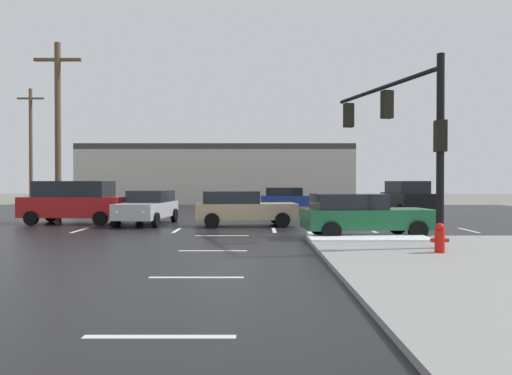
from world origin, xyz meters
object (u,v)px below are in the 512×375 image
Objects in this scene: sedan_green at (363,214)px; sedan_silver at (150,206)px; sedan_tan at (243,208)px; suv_black at (408,196)px; fire_hydrant at (441,238)px; suv_red at (76,201)px; utility_pole_distant at (32,145)px; traffic_signal_mast at (405,123)px; sedan_blue at (293,198)px; utility_pole_far at (59,129)px.

sedan_silver is at bearing 141.17° from sedan_green.
suv_black is at bearing 35.61° from sedan_tan.
suv_red is at bearing 142.39° from fire_hydrant.
sedan_green is 0.49× the size of utility_pole_distant.
traffic_signal_mast is 1.38× the size of sedan_silver.
suv_black is (4.71, 15.19, -2.84)m from traffic_signal_mast.
sedan_blue is at bearing 47.72° from suv_red.
utility_pole_far is (-11.72, -10.91, 3.62)m from sedan_blue.
utility_pole_far is at bearing 144.65° from fire_hydrant.
sedan_blue is at bearing 42.94° from utility_pole_far.
suv_black is (10.10, 8.85, 0.24)m from sedan_tan.
fire_hydrant is 14.30m from sedan_silver.
sedan_green is at bearing 103.74° from fire_hydrant.
suv_black is 0.51× the size of utility_pole_distant.
sedan_blue is at bearing -17.89° from utility_pole_distant.
traffic_signal_mast is 4.38m from fire_hydrant.
suv_red is 20.31m from utility_pole_distant.
fire_hydrant is (0.17, -2.77, -3.40)m from traffic_signal_mast.
utility_pole_far is at bearing 110.59° from suv_black.
sedan_green is 32.44m from utility_pole_distant.
utility_pole_far is at bearing -62.37° from utility_pole_distant.
sedan_blue is (-2.48, 20.98, 0.32)m from fire_hydrant.
utility_pole_distant is (-20.97, 6.77, 4.18)m from sedan_blue.
suv_red is (-13.39, 7.68, -2.84)m from traffic_signal_mast.
traffic_signal_mast is at bearing -25.64° from suv_red.
utility_pole_far is at bearing -82.17° from sedan_silver.
utility_pole_distant reaches higher than sedan_green.
sedan_silver is (-9.84, 7.44, -3.08)m from traffic_signal_mast.
sedan_green is at bearing 63.63° from sedan_silver.
suv_red is at bearing 30.69° from utility_pole_far.
fire_hydrant is 0.17× the size of sedan_tan.
suv_red is 1.06× the size of sedan_silver.
sedan_tan is (-5.55, 9.11, 0.32)m from fire_hydrant.
sedan_blue is (7.53, 10.77, 0.00)m from sedan_silver.
traffic_signal_mast is 16.16m from suv_black.
utility_pole_far is at bearing -145.12° from suv_red.
suv_red is at bearing -133.89° from sedan_blue.
sedan_silver is (-10.01, 10.20, 0.32)m from fire_hydrant.
traffic_signal_mast is at bearing -68.78° from sedan_green.
sedan_green and sedan_silver have the same top height.
suv_red reaches higher than sedan_silver.
utility_pole_far reaches higher than sedan_tan.
suv_black reaches higher than sedan_tan.
traffic_signal_mast reaches higher than sedan_tan.
sedan_blue and sedan_tan have the same top height.
utility_pole_far is 0.89× the size of utility_pole_distant.
sedan_green is (-0.95, 1.81, -3.08)m from traffic_signal_mast.
suv_black is 20.61m from utility_pole_far.
utility_pole_far reaches higher than sedan_green.
sedan_tan is at bearing 128.99° from suv_black.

